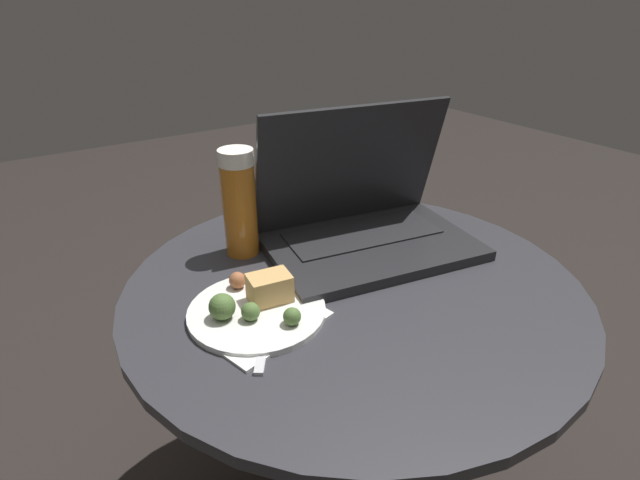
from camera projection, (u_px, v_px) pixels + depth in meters
table at (351, 341)px, 0.84m from camera, size 0.72×0.72×0.55m
napkin at (265, 323)px, 0.69m from camera, size 0.19×0.15×0.00m
laptop at (364, 219)px, 0.88m from camera, size 0.39×0.29×0.24m
beer_glass at (239, 203)px, 0.83m from camera, size 0.06×0.06×0.19m
snack_plate at (256, 305)px, 0.71m from camera, size 0.20×0.20×0.05m
fork at (268, 321)px, 0.69m from camera, size 0.12×0.16×0.00m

